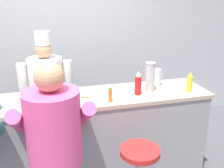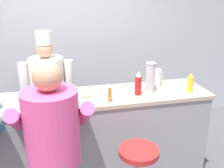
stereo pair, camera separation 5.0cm
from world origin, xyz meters
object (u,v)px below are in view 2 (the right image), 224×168
at_px(mustard_bottle_yellow, 190,83).
at_px(breakfast_plate, 87,97).
at_px(napkin_dispenser_chrome, 60,97).
at_px(cook_in_whites_near, 48,92).
at_px(water_pitcher_clear, 156,78).
at_px(hot_sauce_bottle_orange, 110,95).
at_px(diner_seated_pink, 52,131).
at_px(ketchup_bottle_red, 138,84).
at_px(cup_stack_steel, 150,77).

xyz_separation_m(mustard_bottle_yellow, breakfast_plate, (-1.08, 0.08, -0.08)).
distance_m(breakfast_plate, napkin_dispenser_chrome, 0.27).
distance_m(breakfast_plate, cook_in_whites_near, 0.76).
bearing_deg(water_pitcher_clear, hot_sauce_bottle_orange, -152.03).
bearing_deg(diner_seated_pink, breakfast_plate, 55.19).
distance_m(hot_sauce_bottle_orange, breakfast_plate, 0.25).
xyz_separation_m(ketchup_bottle_red, napkin_dispenser_chrome, (-0.79, -0.04, -0.06)).
relative_size(napkin_dispenser_chrome, cook_in_whites_near, 0.07).
bearing_deg(mustard_bottle_yellow, hot_sauce_bottle_orange, -176.00).
xyz_separation_m(napkin_dispenser_chrome, diner_seated_pink, (-0.09, -0.45, -0.10)).
xyz_separation_m(hot_sauce_bottle_orange, napkin_dispenser_chrome, (-0.47, 0.08, -0.01)).
xyz_separation_m(breakfast_plate, napkin_dispenser_chrome, (-0.27, -0.06, 0.04)).
bearing_deg(breakfast_plate, hot_sauce_bottle_orange, -34.38).
bearing_deg(cook_in_whites_near, napkin_dispenser_chrome, -80.40).
relative_size(ketchup_bottle_red, water_pitcher_clear, 1.33).
relative_size(breakfast_plate, cook_in_whites_near, 0.15).
bearing_deg(mustard_bottle_yellow, cook_in_whites_near, 153.97).
bearing_deg(water_pitcher_clear, breakfast_plate, -167.18).
distance_m(diner_seated_pink, cook_in_whites_near, 1.15).
bearing_deg(ketchup_bottle_red, cup_stack_steel, 17.31).
distance_m(ketchup_bottle_red, cup_stack_steel, 0.16).
relative_size(ketchup_bottle_red, napkin_dispenser_chrome, 2.19).
bearing_deg(breakfast_plate, diner_seated_pink, -124.81).
relative_size(breakfast_plate, napkin_dispenser_chrome, 2.12).
bearing_deg(mustard_bottle_yellow, breakfast_plate, 175.94).
bearing_deg(napkin_dispenser_chrome, mustard_bottle_yellow, -0.88).
xyz_separation_m(mustard_bottle_yellow, cook_in_whites_near, (-1.47, 0.72, -0.23)).
height_order(napkin_dispenser_chrome, diner_seated_pink, diner_seated_pink).
height_order(hot_sauce_bottle_orange, diner_seated_pink, diner_seated_pink).
height_order(breakfast_plate, napkin_dispenser_chrome, napkin_dispenser_chrome).
distance_m(mustard_bottle_yellow, cook_in_whites_near, 1.65).
distance_m(mustard_bottle_yellow, water_pitcher_clear, 0.38).
distance_m(hot_sauce_bottle_orange, diner_seated_pink, 0.67).
relative_size(hot_sauce_bottle_orange, water_pitcher_clear, 0.76).
bearing_deg(mustard_bottle_yellow, napkin_dispenser_chrome, 179.12).
height_order(hot_sauce_bottle_orange, cook_in_whites_near, cook_in_whites_near).
xyz_separation_m(ketchup_bottle_red, hot_sauce_bottle_orange, (-0.33, -0.12, -0.05)).
bearing_deg(cup_stack_steel, diner_seated_pink, -152.65).
bearing_deg(mustard_bottle_yellow, diner_seated_pink, -163.38).
distance_m(water_pitcher_clear, cook_in_whites_near, 1.30).
height_order(ketchup_bottle_red, breakfast_plate, ketchup_bottle_red).
relative_size(hot_sauce_bottle_orange, cup_stack_steel, 0.45).
xyz_separation_m(hot_sauce_bottle_orange, diner_seated_pink, (-0.55, -0.37, -0.11)).
xyz_separation_m(water_pitcher_clear, diner_seated_pink, (-1.16, -0.69, -0.14)).
bearing_deg(mustard_bottle_yellow, water_pitcher_clear, 136.15).
distance_m(water_pitcher_clear, diner_seated_pink, 1.36).
relative_size(mustard_bottle_yellow, water_pitcher_clear, 1.12).
bearing_deg(cook_in_whites_near, water_pitcher_clear, -20.84).
bearing_deg(water_pitcher_clear, diner_seated_pink, -149.31).
height_order(ketchup_bottle_red, mustard_bottle_yellow, ketchup_bottle_red).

